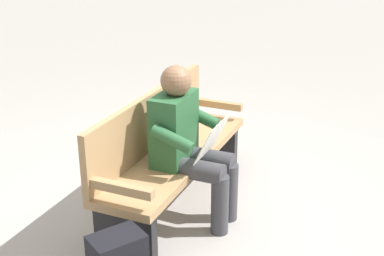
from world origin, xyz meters
name	(u,v)px	position (x,y,z in m)	size (l,w,h in m)	color
ground_plane	(177,204)	(0.00, 0.00, 0.00)	(40.00, 40.00, 0.00)	gray
bench_near	(168,150)	(-0.01, -0.07, 0.46)	(1.84, 0.64, 0.90)	#9E7A51
person_seated	(188,141)	(0.15, 0.15, 0.63)	(0.60, 0.60, 1.18)	#23512D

